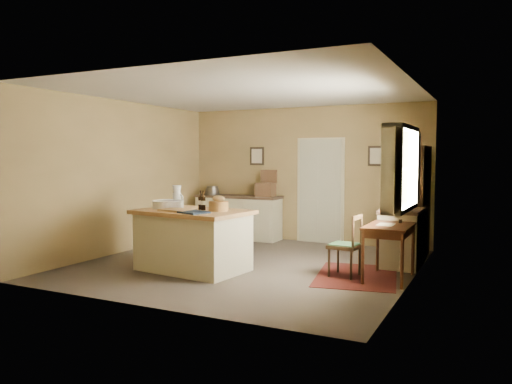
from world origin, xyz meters
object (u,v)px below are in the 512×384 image
sideboard (239,215)px  desk_chair (345,246)px  work_island (193,238)px  writing_desk (389,232)px  right_cabinet (403,236)px  shelving_unit (420,202)px

sideboard → desk_chair: sideboard is taller
work_island → writing_desk: 2.86m
right_cabinet → desk_chair: bearing=-117.5°
sideboard → writing_desk: size_ratio=1.91×
writing_desk → right_cabinet: 1.08m
right_cabinet → shelving_unit: shelving_unit is taller
work_island → right_cabinet: 3.28m
writing_desk → shelving_unit: bearing=85.2°
sideboard → shelving_unit: bearing=-6.7°
writing_desk → right_cabinet: size_ratio=0.89×
sideboard → writing_desk: (3.54, -2.20, 0.19)m
sideboard → writing_desk: bearing=-31.9°
sideboard → desk_chair: bearing=-38.1°
sideboard → shelving_unit: (3.69, -0.44, 0.46)m
desk_chair → right_cabinet: size_ratio=0.80×
writing_desk → work_island: bearing=-165.6°
work_island → shelving_unit: 3.85m
desk_chair → work_island: bearing=-158.6°
sideboard → right_cabinet: sideboard is taller
right_cabinet → shelving_unit: bearing=78.0°
right_cabinet → sideboard: bearing=162.1°
desk_chair → right_cabinet: 1.31m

